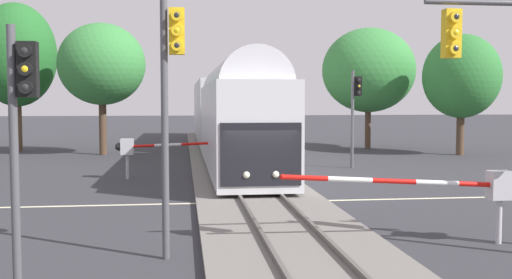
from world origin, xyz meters
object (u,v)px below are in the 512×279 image
at_px(oak_far_right, 369,70).
at_px(traffic_signal_median, 170,83).
at_px(pine_left_background, 16,55).
at_px(maple_right_background, 462,76).
at_px(crossing_gate_near, 474,187).
at_px(oak_behind_train, 102,64).
at_px(crossing_gate_far, 146,147).
at_px(traffic_signal_far_side, 355,103).
at_px(traffic_signal_near_left, 21,114).
at_px(commuter_train, 224,111).

bearing_deg(oak_far_right, traffic_signal_median, -115.52).
height_order(pine_left_background, maple_right_background, pine_left_background).
distance_m(crossing_gate_near, oak_far_right, 28.85).
height_order(oak_behind_train, pine_left_background, pine_left_background).
relative_size(crossing_gate_far, oak_far_right, 0.76).
bearing_deg(traffic_signal_far_side, traffic_signal_median, -118.77).
bearing_deg(traffic_signal_median, crossing_gate_near, 3.44).
xyz_separation_m(traffic_signal_near_left, pine_left_background, (-8.32, 31.12, 3.26)).
bearing_deg(commuter_train, pine_left_background, 163.10).
relative_size(traffic_signal_far_side, traffic_signal_median, 0.86).
distance_m(crossing_gate_near, crossing_gate_far, 15.73).
height_order(crossing_gate_far, oak_far_right, oak_far_right).
xyz_separation_m(commuter_train, crossing_gate_near, (4.39, -24.50, -1.36)).
relative_size(commuter_train, traffic_signal_far_side, 7.90).
relative_size(commuter_train, crossing_gate_far, 6.03).
xyz_separation_m(crossing_gate_near, crossing_gate_far, (-8.65, 13.14, -0.01)).
height_order(traffic_signal_median, traffic_signal_near_left, traffic_signal_median).
height_order(traffic_signal_far_side, pine_left_background, pine_left_background).
bearing_deg(pine_left_background, oak_behind_train, -29.88).
height_order(crossing_gate_far, traffic_signal_median, traffic_signal_median).
relative_size(crossing_gate_far, traffic_signal_near_left, 1.35).
distance_m(crossing_gate_near, pine_left_background, 34.37).
height_order(commuter_train, traffic_signal_median, traffic_signal_median).
xyz_separation_m(crossing_gate_far, oak_far_right, (14.89, 14.71, 4.20)).
height_order(commuter_train, oak_far_right, oak_far_right).
bearing_deg(commuter_train, crossing_gate_near, -79.84).
bearing_deg(crossing_gate_far, traffic_signal_near_left, -94.58).
height_order(oak_behind_train, maple_right_background, oak_behind_train).
bearing_deg(crossing_gate_far, maple_right_background, 25.30).
relative_size(crossing_gate_far, traffic_signal_far_side, 1.31).
height_order(crossing_gate_far, traffic_signal_near_left, traffic_signal_near_left).
xyz_separation_m(commuter_train, traffic_signal_near_left, (-5.51, -26.92, 0.49)).
xyz_separation_m(oak_behind_train, maple_right_background, (22.58, -2.99, -0.76)).
bearing_deg(traffic_signal_far_side, traffic_signal_near_left, -122.31).
relative_size(traffic_signal_median, pine_left_background, 0.58).
relative_size(traffic_signal_near_left, maple_right_background, 0.64).
bearing_deg(commuter_train, traffic_signal_far_side, -53.81).
distance_m(oak_behind_train, pine_left_background, 7.11).
bearing_deg(traffic_signal_far_side, maple_right_background, 35.17).
relative_size(crossing_gate_far, oak_behind_train, 0.79).
xyz_separation_m(crossing_gate_near, maple_right_background, (10.50, 22.19, 3.56)).
bearing_deg(crossing_gate_near, crossing_gate_far, 123.36).
distance_m(commuter_train, traffic_signal_far_side, 10.48).
relative_size(crossing_gate_far, maple_right_background, 0.86).
bearing_deg(pine_left_background, maple_right_background, -12.77).
relative_size(traffic_signal_near_left, pine_left_background, 0.48).
relative_size(crossing_gate_far, pine_left_background, 0.65).
bearing_deg(traffic_signal_near_left, oak_far_right, 61.95).
height_order(commuter_train, traffic_signal_far_side, commuter_train).
relative_size(commuter_train, pine_left_background, 3.93).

